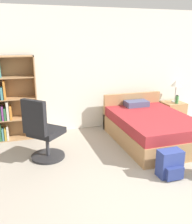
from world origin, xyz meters
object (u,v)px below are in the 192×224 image
at_px(nightstand, 172,113).
at_px(table_lamp, 176,84).
at_px(bed, 150,127).
at_px(backpack_blue, 170,164).
at_px(water_bottle, 177,99).
at_px(office_chair, 43,133).
at_px(bookshelf, 8,100).

bearing_deg(nightstand, table_lamp, 24.28).
bearing_deg(bed, backpack_blue, -106.97).
distance_m(table_lamp, backpack_blue, 2.73).
xyz_separation_m(bed, nightstand, (1.06, 0.82, -0.02)).
height_order(table_lamp, water_bottle, table_lamp).
distance_m(office_chair, table_lamp, 3.43).
relative_size(table_lamp, water_bottle, 2.63).
xyz_separation_m(bookshelf, table_lamp, (3.77, -0.08, 0.12)).
bearing_deg(bookshelf, backpack_blue, -44.59).
relative_size(office_chair, table_lamp, 2.05).
distance_m(office_chair, nightstand, 3.35).
distance_m(bed, water_bottle, 1.32).
bearing_deg(backpack_blue, office_chair, 147.38).
distance_m(nightstand, table_lamp, 0.69).
bearing_deg(backpack_blue, table_lamp, 54.95).
height_order(water_bottle, backpack_blue, water_bottle).
bearing_deg(nightstand, bookshelf, 178.46).
relative_size(bed, table_lamp, 3.69).
bearing_deg(bookshelf, bed, -19.11).
relative_size(bookshelf, table_lamp, 3.16).
bearing_deg(backpack_blue, water_bottle, 53.92).
relative_size(bookshelf, water_bottle, 8.31).
bearing_deg(backpack_blue, bookshelf, 135.41).
distance_m(bed, office_chair, 2.14).
distance_m(bookshelf, water_bottle, 3.74).
bearing_deg(bed, nightstand, 37.75).
height_order(nightstand, water_bottle, water_bottle).
relative_size(water_bottle, backpack_blue, 0.49).
xyz_separation_m(bookshelf, bed, (2.66, -0.92, -0.54)).
bearing_deg(office_chair, table_lamp, 17.95).
bearing_deg(water_bottle, office_chair, -164.11).
relative_size(bookshelf, bed, 0.86).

